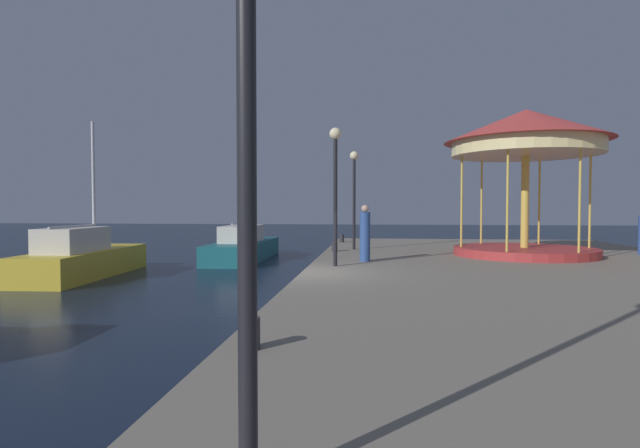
{
  "coord_description": "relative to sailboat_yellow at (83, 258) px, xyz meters",
  "views": [
    {
      "loc": [
        1.95,
        -13.24,
        2.57
      ],
      "look_at": [
        -0.07,
        5.33,
        1.93
      ],
      "focal_mm": 27.68,
      "sensor_mm": 36.0,
      "label": 1
    }
  ],
  "objects": [
    {
      "name": "ground_plane",
      "position": [
        8.66,
        -3.73,
        -0.7
      ],
      "size": [
        120.0,
        120.0,
        0.0
      ],
      "primitive_type": "plane",
      "color": "black"
    },
    {
      "name": "quay_dock",
      "position": [
        15.46,
        -3.73,
        -0.3
      ],
      "size": [
        13.6,
        29.5,
        0.8
      ],
      "primitive_type": "cube",
      "color": "gray",
      "rests_on": "ground"
    },
    {
      "name": "sailboat_yellow",
      "position": [
        0.0,
        0.0,
        0.0
      ],
      "size": [
        2.32,
        6.52,
        5.83
      ],
      "color": "gold",
      "rests_on": "ground"
    },
    {
      "name": "sailboat_teal",
      "position": [
        4.29,
        6.52,
        -0.06
      ],
      "size": [
        2.22,
        7.4,
        6.78
      ],
      "color": "#19606B",
      "rests_on": "ground"
    },
    {
      "name": "carousel",
      "position": [
        16.11,
        1.7,
        4.06
      ],
      "size": [
        5.81,
        5.81,
        5.32
      ],
      "color": "#B23333",
      "rests_on": "quay_dock"
    },
    {
      "name": "lamp_post_mid_promenade",
      "position": [
        9.48,
        -2.26,
        2.94
      ],
      "size": [
        0.36,
        0.36,
        4.14
      ],
      "color": "black",
      "rests_on": "quay_dock"
    },
    {
      "name": "lamp_post_far_end",
      "position": [
        9.81,
        3.64,
        2.92
      ],
      "size": [
        0.36,
        0.36,
        4.1
      ],
      "color": "black",
      "rests_on": "quay_dock"
    },
    {
      "name": "bollard_south",
      "position": [
        9.02,
        7.83,
        0.3
      ],
      "size": [
        0.24,
        0.24,
        0.4
      ],
      "primitive_type": "cylinder",
      "color": "#2D2D33",
      "rests_on": "quay_dock"
    },
    {
      "name": "bollard_north",
      "position": [
        9.09,
        -11.01,
        0.3
      ],
      "size": [
        0.24,
        0.24,
        0.4
      ],
      "primitive_type": "cylinder",
      "color": "#2D2D33",
      "rests_on": "quay_dock"
    },
    {
      "name": "bollard_center",
      "position": [
        9.06,
        2.7,
        0.3
      ],
      "size": [
        0.24,
        0.24,
        0.4
      ],
      "primitive_type": "cylinder",
      "color": "#2D2D33",
      "rests_on": "quay_dock"
    },
    {
      "name": "person_near_carousel",
      "position": [
        10.34,
        -0.83,
        0.96
      ],
      "size": [
        0.34,
        0.34,
        1.85
      ],
      "color": "#2D4C8C",
      "rests_on": "quay_dock"
    }
  ]
}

